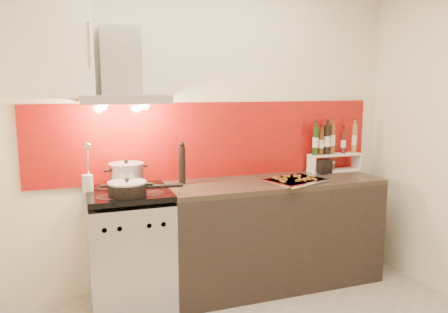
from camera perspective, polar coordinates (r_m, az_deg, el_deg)
name	(u,v)px	position (r m, az deg, el deg)	size (l,w,h in m)	color
back_wall	(206,131)	(3.68, -2.33, 3.36)	(3.40, 0.02, 2.60)	silver
backsplash	(212,140)	(3.69, -1.52, 2.14)	(3.00, 0.02, 0.64)	#99080F
range_stove	(130,251)	(3.45, -12.13, -11.97)	(0.60, 0.60, 0.91)	#B7B7BA
counter	(274,232)	(3.77, 6.52, -9.80)	(1.80, 0.60, 0.90)	black
range_hood	(122,77)	(3.36, -13.20, 10.14)	(0.62, 0.50, 0.61)	#B7B7BA
upper_cabinet	(39,45)	(3.34, -22.98, 13.23)	(0.70, 0.35, 0.72)	white
stock_pot	(127,175)	(3.38, -12.60, -2.42)	(0.26, 0.26, 0.22)	#B7B7BA
saute_pan	(128,188)	(3.17, -12.39, -4.07)	(0.53, 0.27, 0.13)	black
utensil_jar	(88,178)	(3.34, -17.37, -2.64)	(0.08, 0.12, 0.38)	silver
pepper_mill	(182,164)	(3.48, -5.51, -0.93)	(0.05, 0.05, 0.34)	black
step_shelf	(332,151)	(4.08, 13.91, 0.76)	(0.50, 0.14, 0.44)	white
caddy_box	(324,167)	(3.99, 12.96, -1.34)	(0.15, 0.06, 0.13)	black
baking_tray	(295,180)	(3.61, 9.26, -3.05)	(0.56, 0.50, 0.03)	silver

